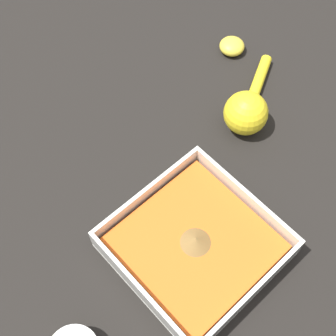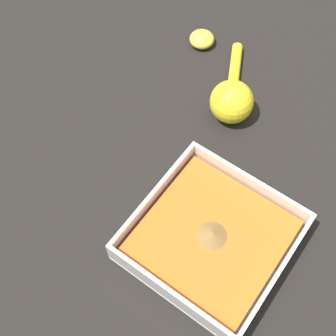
# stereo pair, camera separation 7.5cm
# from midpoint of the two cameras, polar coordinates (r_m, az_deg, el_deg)

# --- Properties ---
(ground_plane) EXTENTS (4.00, 4.00, 0.00)m
(ground_plane) POSITION_cam_midpoint_polar(r_m,az_deg,el_deg) (0.72, 4.22, -9.56)
(ground_plane) COLOR black
(square_dish) EXTENTS (0.22, 0.22, 0.05)m
(square_dish) POSITION_cam_midpoint_polar(r_m,az_deg,el_deg) (0.70, 6.40, -9.64)
(square_dish) COLOR silver
(square_dish) RESTS_ON ground_plane
(lemon_squeezer) EXTENTS (0.18, 0.12, 0.08)m
(lemon_squeezer) POSITION_cam_midpoint_polar(r_m,az_deg,el_deg) (0.82, 12.23, 6.76)
(lemon_squeezer) COLOR yellow
(lemon_squeezer) RESTS_ON ground_plane
(lemon_half) EXTENTS (0.05, 0.05, 0.03)m
(lemon_half) POSITION_cam_midpoint_polar(r_m,az_deg,el_deg) (0.94, 10.14, 14.25)
(lemon_half) COLOR yellow
(lemon_half) RESTS_ON ground_plane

